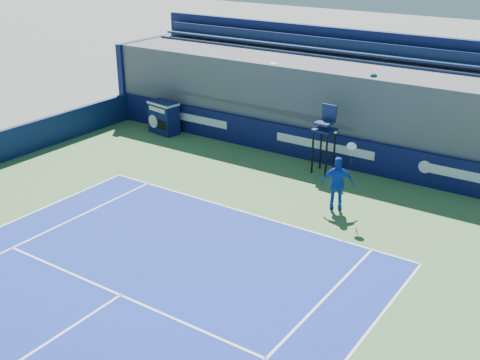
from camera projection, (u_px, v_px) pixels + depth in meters
The scene contains 5 objects.
back_hoarding at pixel (325, 148), 22.34m from camera, with size 20.40×0.21×1.20m.
match_clock at pixel (164, 117), 25.60m from camera, with size 1.42×0.92×1.40m.
umpire_chair at pixel (325, 132), 21.13m from camera, with size 0.74×0.74×2.48m.
tennis_player at pixel (338, 184), 18.49m from camera, with size 1.10×0.79×2.57m.
stadium_seating at pixel (350, 104), 23.42m from camera, with size 21.00×4.05×4.40m.
Camera 1 is at (9.25, -2.09, 8.13)m, focal length 45.00 mm.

